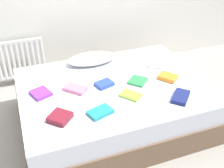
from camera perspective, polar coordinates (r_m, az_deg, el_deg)
ground_plane at (r=3.25m, az=0.31°, el=-7.61°), size 8.00×8.00×0.00m
bed at (r=3.09m, az=0.32°, el=-4.11°), size 2.00×1.50×0.50m
radiator at (r=3.92m, az=-18.21°, el=4.87°), size 0.62×0.04×0.54m
pillow at (r=3.36m, az=-4.16°, el=5.22°), size 0.59×0.30×0.11m
textbook_teal at (r=2.55m, az=-2.41°, el=-5.75°), size 0.25×0.21×0.03m
textbook_pink at (r=2.88m, az=-7.55°, el=-0.99°), size 0.25×0.26×0.04m
textbook_blue at (r=2.93m, az=-1.58°, el=0.02°), size 0.21×0.18×0.04m
textbook_orange at (r=3.10m, az=11.40°, el=1.39°), size 0.23×0.24×0.04m
textbook_navy at (r=2.81m, az=13.93°, el=-2.55°), size 0.27×0.27×0.04m
textbook_lime at (r=2.77m, az=3.85°, el=-2.30°), size 0.23×0.25×0.02m
textbook_green at (r=3.01m, az=5.30°, el=0.64°), size 0.25×0.25×0.02m
textbook_maroon at (r=2.51m, az=-10.63°, el=-6.72°), size 0.25×0.25×0.05m
textbook_purple at (r=2.88m, az=-14.43°, el=-1.85°), size 0.23×0.24×0.03m
textbook_white at (r=3.34m, az=9.26°, el=3.79°), size 0.25×0.23×0.02m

